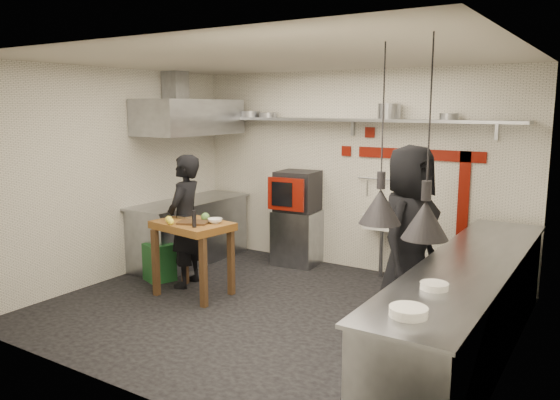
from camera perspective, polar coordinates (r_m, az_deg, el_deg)
The scene contains 47 objects.
floor at distance 6.33m, azimuth -0.87°, elevation -11.58°, with size 5.00×5.00×0.00m, color black.
ceiling at distance 5.92m, azimuth -0.95°, elevation 14.58°, with size 5.00×5.00×0.00m, color beige.
wall_back at distance 7.79m, azimuth 7.63°, elevation 3.02°, with size 5.00×0.04×2.80m, color silver.
wall_front at distance 4.39m, azimuth -16.16°, elevation -2.51°, with size 5.00×0.04×2.80m, color silver.
wall_left at distance 7.62m, azimuth -16.84°, elevation 2.54°, with size 0.04×4.20×2.80m, color silver.
wall_right at distance 5.06m, azimuth 23.48°, elevation -1.35°, with size 0.04×4.20×2.80m, color silver.
red_band_horiz at distance 7.39m, azimuth 14.32°, elevation 4.63°, with size 1.70×0.02×0.14m, color #6E1006.
red_band_vert at distance 7.29m, azimuth 18.64°, elevation 0.54°, with size 0.14×0.02×1.10m, color #6E1006.
red_tile_a at distance 7.62m, azimuth 9.37°, elevation 6.98°, with size 0.14×0.02×0.14m, color #6E1006.
red_tile_b at distance 7.78m, azimuth 6.94°, elevation 5.11°, with size 0.14×0.02×0.14m, color #6E1006.
back_shelf at distance 7.57m, azimuth 7.17°, elevation 8.31°, with size 4.60×0.34×0.04m, color gray.
shelf_bracket_left at distance 8.68m, azimuth -3.92°, elevation 7.88°, with size 0.04×0.06×0.24m, color gray.
shelf_bracket_mid at distance 7.71m, azimuth 7.64°, elevation 7.58°, with size 0.04×0.06×0.24m, color gray.
shelf_bracket_right at distance 7.13m, azimuth 21.73°, elevation 6.80°, with size 0.04×0.06×0.24m, color gray.
pan_far_left at distance 8.41m, azimuth -3.15°, elevation 8.95°, with size 0.30×0.30×0.09m, color gray.
pan_mid_left at distance 8.23m, azimuth -1.26°, elevation 8.87°, with size 0.27×0.27×0.07m, color gray.
stock_pot at distance 7.34m, azimuth 11.34°, elevation 9.09°, with size 0.30×0.30×0.20m, color gray.
pan_right at distance 7.10m, azimuth 17.23°, elevation 8.34°, with size 0.23×0.23×0.08m, color gray.
oven_stand at distance 8.05m, azimuth 1.83°, elevation -3.91°, with size 0.62×0.57×0.80m, color gray.
combi_oven at distance 7.91m, azimuth 1.86°, elevation 0.94°, with size 0.56×0.52×0.58m, color black.
oven_door at distance 7.62m, azimuth 0.61°, elevation 0.60°, with size 0.56×0.03×0.46m, color #6E1006.
oven_glass at distance 7.62m, azimuth 0.20°, elevation 0.61°, with size 0.32×0.01×0.34m, color black.
hand_sink at distance 7.51m, azimuth 10.75°, elevation -2.11°, with size 0.46×0.34×0.22m, color white.
sink_tap at distance 7.48m, azimuth 10.79°, elevation -0.76°, with size 0.03×0.03×0.14m, color gray.
sink_drain at distance 7.58m, azimuth 10.53°, elevation -5.42°, with size 0.06×0.06×0.66m, color gray.
utensil_rail at distance 7.55m, azimuth 11.27°, elevation 2.09°, with size 0.02×0.02×0.90m, color gray.
counter_right at distance 5.37m, azimuth 19.03°, elevation -10.98°, with size 0.70×3.80×0.90m, color gray.
counter_right_top at distance 5.23m, azimuth 19.31°, elevation -6.20°, with size 0.76×3.90×0.03m, color gray.
plate_stack at distance 3.78m, azimuth 13.28°, elevation -11.29°, with size 0.25×0.25×0.07m, color white.
small_bowl_right at distance 4.36m, azimuth 15.82°, elevation -8.64°, with size 0.22×0.22×0.05m, color white.
counter_left at distance 8.26m, azimuth -9.39°, elevation -3.33°, with size 0.70×1.90×0.90m, color gray.
counter_left_top at distance 8.17m, azimuth -9.48°, elevation -0.15°, with size 0.76×2.00×0.03m, color gray.
extractor_hood at distance 8.01m, azimuth -9.47°, elevation 8.54°, with size 0.78×1.60×0.50m, color gray.
hood_duct at distance 8.19m, azimuth -10.88°, elevation 11.33°, with size 0.28×0.28×0.50m, color gray.
green_bin at distance 7.51m, azimuth -12.49°, elevation -6.35°, with size 0.34×0.34×0.50m, color #1C5826.
prep_table at distance 6.81m, azimuth -9.04°, elevation -6.07°, with size 0.92×0.64×0.92m, color brown, non-canonical shape.
cutting_board at distance 6.61m, azimuth -9.02°, elevation -2.32°, with size 0.35×0.25×0.03m, color #4B311B.
pepper_mill at distance 6.37m, azimuth -8.96°, elevation -1.97°, with size 0.05×0.05×0.20m, color black.
lemon_a at distance 6.69m, azimuth -11.53°, elevation -2.02°, with size 0.09×0.09×0.09m, color yellow.
lemon_b at distance 6.57m, azimuth -11.34°, elevation -2.24°, with size 0.08×0.08×0.08m, color yellow.
veg_ball at distance 6.72m, azimuth -7.82°, elevation -1.77°, with size 0.11×0.11×0.11m, color #51853D.
steel_tray at distance 6.93m, azimuth -9.98°, elevation -1.78°, with size 0.16×0.11×0.03m, color gray.
bowl at distance 6.59m, azimuth -6.80°, elevation -2.17°, with size 0.18×0.18×0.06m, color white.
heat_lamp_near at distance 4.45m, azimuth 10.66°, elevation 6.68°, with size 0.35×0.35×1.44m, color black, non-canonical shape.
heat_lamp_far at distance 3.93m, azimuth 15.30°, elevation 6.23°, with size 0.33×0.33×1.43m, color black, non-canonical shape.
chef_left at distance 7.09m, azimuth -9.88°, elevation -2.19°, with size 0.62×0.41×1.70m, color black.
chef_right at distance 5.89m, azimuth 13.26°, elevation -3.69°, with size 0.94×0.61×1.92m, color black.
Camera 1 is at (3.24, -4.92, 2.31)m, focal length 35.00 mm.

